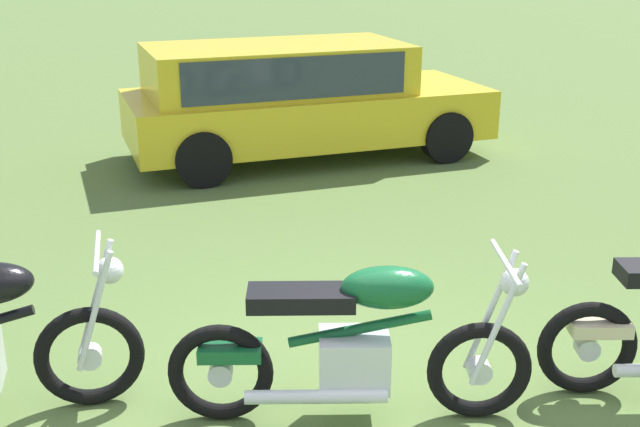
{
  "coord_description": "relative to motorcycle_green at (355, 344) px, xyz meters",
  "views": [
    {
      "loc": [
        -0.49,
        -3.83,
        2.68
      ],
      "look_at": [
        -0.03,
        1.7,
        0.73
      ],
      "focal_mm": 44.49,
      "sensor_mm": 36.0,
      "label": 1
    }
  ],
  "objects": [
    {
      "name": "motorcycle_green",
      "position": [
        0.0,
        0.0,
        0.0
      ],
      "size": [
        2.1,
        0.64,
        1.02
      ],
      "rotation": [
        0.0,
        0.0,
        -0.07
      ],
      "color": "black",
      "rests_on": "ground"
    },
    {
      "name": "car_yellow",
      "position": [
        -0.06,
        5.8,
        0.35
      ],
      "size": [
        4.76,
        2.86,
        1.43
      ],
      "rotation": [
        0.0,
        0.0,
        0.26
      ],
      "color": "gold",
      "rests_on": "ground"
    }
  ]
}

